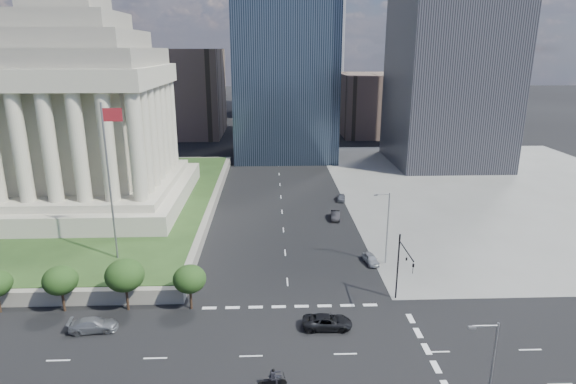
{
  "coord_description": "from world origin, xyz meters",
  "views": [
    {
      "loc": [
        -1.94,
        -34.31,
        27.94
      ],
      "look_at": [
        -0.16,
        13.57,
        13.66
      ],
      "focal_mm": 30.0,
      "sensor_mm": 36.0,
      "label": 1
    }
  ],
  "objects_px": {
    "motorcycle_trail": "(272,378)",
    "flagpole": "(110,174)",
    "street_lamp_north": "(386,224)",
    "pickup_truck": "(327,322)",
    "traffic_signal_ne": "(403,263)",
    "suv_grey": "(94,325)",
    "war_memorial": "(76,90)",
    "parked_sedan_mid": "(335,215)",
    "parked_sedan_near": "(371,259)",
    "street_lamp_south": "(488,377)",
    "parked_sedan_far": "(341,198)"
  },
  "relations": [
    {
      "from": "traffic_signal_ne",
      "to": "parked_sedan_mid",
      "type": "bearing_deg",
      "value": 96.87
    },
    {
      "from": "suv_grey",
      "to": "parked_sedan_far",
      "type": "xyz_separation_m",
      "value": [
        31.85,
        43.27,
        -0.08
      ]
    },
    {
      "from": "war_memorial",
      "to": "parked_sedan_near",
      "type": "xyz_separation_m",
      "value": [
        45.5,
        -22.95,
        -20.76
      ]
    },
    {
      "from": "traffic_signal_ne",
      "to": "parked_sedan_near",
      "type": "bearing_deg",
      "value": 95.03
    },
    {
      "from": "street_lamp_north",
      "to": "suv_grey",
      "type": "bearing_deg",
      "value": -155.8
    },
    {
      "from": "street_lamp_south",
      "to": "parked_sedan_mid",
      "type": "height_order",
      "value": "street_lamp_south"
    },
    {
      "from": "traffic_signal_ne",
      "to": "pickup_truck",
      "type": "bearing_deg",
      "value": -154.49
    },
    {
      "from": "street_lamp_north",
      "to": "parked_sedan_far",
      "type": "height_order",
      "value": "street_lamp_north"
    },
    {
      "from": "flagpole",
      "to": "pickup_truck",
      "type": "relative_size",
      "value": 3.87
    },
    {
      "from": "traffic_signal_ne",
      "to": "suv_grey",
      "type": "bearing_deg",
      "value": -173.36
    },
    {
      "from": "traffic_signal_ne",
      "to": "parked_sedan_far",
      "type": "bearing_deg",
      "value": 91.45
    },
    {
      "from": "street_lamp_north",
      "to": "suv_grey",
      "type": "distance_m",
      "value": 37.25
    },
    {
      "from": "pickup_truck",
      "to": "street_lamp_north",
      "type": "bearing_deg",
      "value": -30.23
    },
    {
      "from": "parked_sedan_mid",
      "to": "motorcycle_trail",
      "type": "distance_m",
      "value": 43.66
    },
    {
      "from": "traffic_signal_ne",
      "to": "street_lamp_south",
      "type": "height_order",
      "value": "street_lamp_south"
    },
    {
      "from": "pickup_truck",
      "to": "parked_sedan_near",
      "type": "bearing_deg",
      "value": -24.99
    },
    {
      "from": "suv_grey",
      "to": "motorcycle_trail",
      "type": "height_order",
      "value": "motorcycle_trail"
    },
    {
      "from": "flagpole",
      "to": "parked_sedan_near",
      "type": "height_order",
      "value": "flagpole"
    },
    {
      "from": "flagpole",
      "to": "pickup_truck",
      "type": "height_order",
      "value": "flagpole"
    },
    {
      "from": "flagpole",
      "to": "traffic_signal_ne",
      "type": "relative_size",
      "value": 2.5
    },
    {
      "from": "street_lamp_south",
      "to": "parked_sedan_far",
      "type": "height_order",
      "value": "street_lamp_south"
    },
    {
      "from": "pickup_truck",
      "to": "suv_grey",
      "type": "bearing_deg",
      "value": 90.66
    },
    {
      "from": "suv_grey",
      "to": "parked_sedan_near",
      "type": "relative_size",
      "value": 1.3
    },
    {
      "from": "suv_grey",
      "to": "parked_sedan_mid",
      "type": "relative_size",
      "value": 1.17
    },
    {
      "from": "war_memorial",
      "to": "parked_sedan_near",
      "type": "distance_m",
      "value": 55.02
    },
    {
      "from": "flagpole",
      "to": "street_lamp_north",
      "type": "relative_size",
      "value": 2.0
    },
    {
      "from": "pickup_truck",
      "to": "parked_sedan_near",
      "type": "xyz_separation_m",
      "value": [
        7.72,
        15.52,
        -0.08
      ]
    },
    {
      "from": "parked_sedan_mid",
      "to": "traffic_signal_ne",
      "type": "bearing_deg",
      "value": -76.76
    },
    {
      "from": "flagpole",
      "to": "parked_sedan_mid",
      "type": "height_order",
      "value": "flagpole"
    },
    {
      "from": "street_lamp_south",
      "to": "street_lamp_north",
      "type": "height_order",
      "value": "same"
    },
    {
      "from": "parked_sedan_mid",
      "to": "parked_sedan_far",
      "type": "bearing_deg",
      "value": 82.85
    },
    {
      "from": "pickup_truck",
      "to": "parked_sedan_far",
      "type": "height_order",
      "value": "pickup_truck"
    },
    {
      "from": "traffic_signal_ne",
      "to": "pickup_truck",
      "type": "distance_m",
      "value": 10.67
    },
    {
      "from": "street_lamp_south",
      "to": "parked_sedan_near",
      "type": "xyz_separation_m",
      "value": [
        -1.83,
        31.05,
        -5.02
      ]
    },
    {
      "from": "war_memorial",
      "to": "parked_sedan_mid",
      "type": "xyz_separation_m",
      "value": [
        43.0,
        -5.26,
        -20.71
      ]
    },
    {
      "from": "parked_sedan_near",
      "to": "motorcycle_trail",
      "type": "bearing_deg",
      "value": -127.04
    },
    {
      "from": "motorcycle_trail",
      "to": "pickup_truck",
      "type": "bearing_deg",
      "value": 50.9
    },
    {
      "from": "war_memorial",
      "to": "street_lamp_north",
      "type": "relative_size",
      "value": 3.9
    },
    {
      "from": "parked_sedan_mid",
      "to": "suv_grey",
      "type": "bearing_deg",
      "value": -125.39
    },
    {
      "from": "parked_sedan_near",
      "to": "street_lamp_south",
      "type": "bearing_deg",
      "value": -94.87
    },
    {
      "from": "street_lamp_north",
      "to": "pickup_truck",
      "type": "relative_size",
      "value": 1.94
    },
    {
      "from": "motorcycle_trail",
      "to": "flagpole",
      "type": "bearing_deg",
      "value": 123.64
    },
    {
      "from": "street_lamp_south",
      "to": "motorcycle_trail",
      "type": "distance_m",
      "value": 17.3
    },
    {
      "from": "war_memorial",
      "to": "parked_sedan_far",
      "type": "xyz_separation_m",
      "value": [
        45.5,
        5.14,
        -20.78
      ]
    },
    {
      "from": "war_memorial",
      "to": "traffic_signal_ne",
      "type": "height_order",
      "value": "war_memorial"
    },
    {
      "from": "traffic_signal_ne",
      "to": "motorcycle_trail",
      "type": "distance_m",
      "value": 20.08
    },
    {
      "from": "parked_sedan_far",
      "to": "parked_sedan_near",
      "type": "bearing_deg",
      "value": -80.95
    },
    {
      "from": "pickup_truck",
      "to": "parked_sedan_mid",
      "type": "bearing_deg",
      "value": -7.48
    },
    {
      "from": "suv_grey",
      "to": "parked_sedan_far",
      "type": "relative_size",
      "value": 1.33
    },
    {
      "from": "war_memorial",
      "to": "parked_sedan_mid",
      "type": "distance_m",
      "value": 48.02
    }
  ]
}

